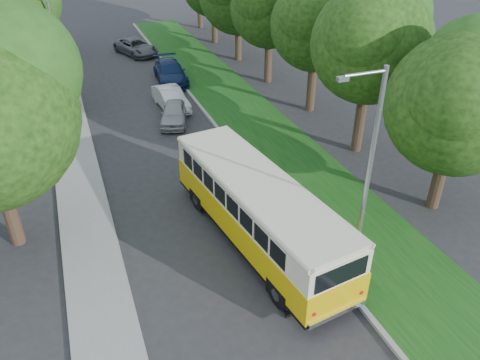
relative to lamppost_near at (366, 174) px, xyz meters
name	(u,v)px	position (x,y,z in m)	size (l,w,h in m)	color
ground	(223,259)	(-4.21, 2.50, -4.37)	(120.00, 120.00, 0.00)	#2C2C2F
curb	(258,178)	(-0.61, 7.50, -4.29)	(0.20, 70.00, 0.15)	gray
grass_verge	(300,170)	(1.74, 7.50, -4.30)	(4.50, 70.00, 0.13)	#144913
sidewalk	(85,214)	(-9.01, 7.50, -4.31)	(2.20, 70.00, 0.12)	gray
treeline	(176,7)	(-1.06, 20.49, 1.56)	(24.27, 41.91, 9.46)	#332319
lamppost_near	(366,174)	(0.00, 0.00, 0.00)	(1.71, 0.16, 8.00)	gray
lamppost_far	(57,56)	(-8.91, 18.50, -0.25)	(1.71, 0.16, 7.50)	gray
warning_sign	(73,119)	(-8.71, 14.48, -2.66)	(0.56, 0.10, 2.50)	gray
vintage_bus	(258,212)	(-2.56, 2.99, -2.86)	(2.62, 10.19, 3.03)	yellow
car_silver	(174,113)	(-2.78, 15.74, -3.71)	(1.55, 3.85, 1.31)	#A2A3A7
car_white	(171,98)	(-2.42, 18.07, -3.69)	(1.44, 4.14, 1.36)	silver
car_blue	(170,72)	(-1.21, 23.12, -3.61)	(2.12, 5.22, 1.51)	#12244F
car_grey	(136,47)	(-2.33, 31.23, -3.69)	(2.26, 4.89, 1.36)	#56575E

